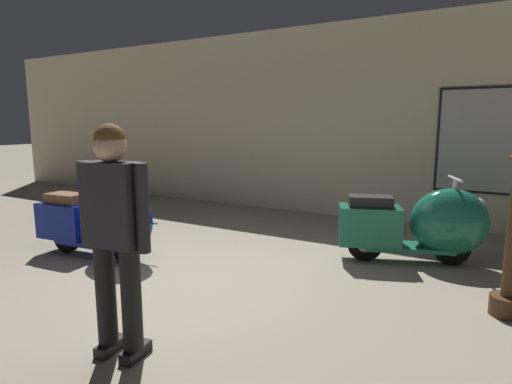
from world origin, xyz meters
TOP-DOWN VIEW (x-y plane):
  - ground_plane at (0.00, 0.00)m, footprint 60.00×60.00m
  - showroom_back_wall at (0.02, 4.02)m, footprint 18.00×0.24m
  - scooter_0 at (-1.52, 0.07)m, footprint 1.74×0.65m
  - scooter_1 at (2.00, 1.89)m, footprint 1.81×1.09m
  - visitor_1 at (0.40, -1.44)m, footprint 0.57×0.31m

SIDE VIEW (x-z plane):
  - ground_plane at x=0.00m, z-range 0.00..0.00m
  - scooter_0 at x=-1.52m, z-range -0.05..0.99m
  - scooter_1 at x=2.00m, z-range -0.05..1.02m
  - visitor_1 at x=0.40m, z-range 0.13..1.84m
  - showroom_back_wall at x=0.02m, z-range 0.00..3.44m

